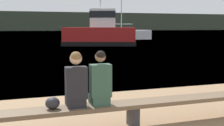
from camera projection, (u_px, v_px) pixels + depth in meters
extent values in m
plane|color=teal|center=(28.00, 31.00, 121.57)|extent=(240.00, 240.00, 0.00)
cube|color=#384233|center=(28.00, 21.00, 119.97)|extent=(600.00, 12.00, 7.91)
cube|color=brown|center=(133.00, 104.00, 5.33)|extent=(5.91, 0.46, 0.08)
cube|color=#2D2D33|center=(133.00, 116.00, 5.37)|extent=(0.12, 0.39, 0.41)
cube|color=black|center=(75.00, 101.00, 5.07)|extent=(0.32, 0.42, 0.16)
cube|color=black|center=(76.00, 83.00, 4.92)|extent=(0.37, 0.22, 0.57)
sphere|color=tan|center=(76.00, 59.00, 4.86)|extent=(0.21, 0.21, 0.21)
sphere|color=brown|center=(76.00, 57.00, 4.85)|extent=(0.20, 0.20, 0.20)
cube|color=#2D4C3D|center=(99.00, 99.00, 5.20)|extent=(0.32, 0.42, 0.16)
cube|color=#2D4C3D|center=(100.00, 81.00, 5.05)|extent=(0.37, 0.22, 0.59)
sphere|color=#846047|center=(100.00, 57.00, 5.00)|extent=(0.19, 0.19, 0.19)
sphere|color=black|center=(101.00, 56.00, 4.98)|extent=(0.18, 0.18, 0.18)
ellipsoid|color=#232328|center=(53.00, 103.00, 4.86)|extent=(0.25, 0.22, 0.21)
cube|color=#A81919|center=(100.00, 36.00, 28.31)|extent=(7.75, 5.42, 1.80)
cube|color=black|center=(100.00, 43.00, 28.40)|extent=(7.93, 5.59, 0.43)
cube|color=silver|center=(103.00, 18.00, 28.07)|extent=(2.98, 2.68, 1.81)
cube|color=black|center=(103.00, 15.00, 28.02)|extent=(3.05, 2.75, 0.65)
cube|color=silver|center=(124.00, 35.00, 41.06)|extent=(7.83, 3.16, 1.34)
cylinder|color=#B7B7BC|center=(121.00, 7.00, 40.44)|extent=(0.12, 0.12, 6.75)
cylinder|color=#B7B7BC|center=(121.00, 24.00, 40.77)|extent=(3.45, 0.32, 0.08)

